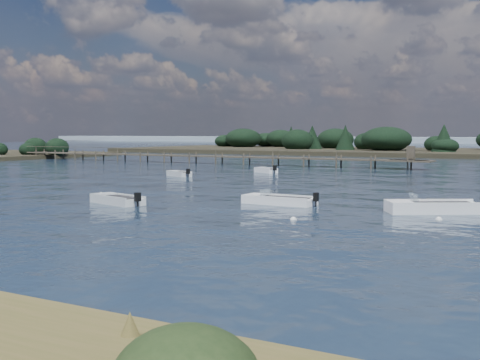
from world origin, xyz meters
The scene contains 11 objects.
ground centered at (0.00, 60.00, 0.00)m, with size 400.00×400.00×0.00m, color #152232.
dinghy_mid_grey centered at (-3.17, 5.78, 0.14)m, with size 4.22×2.47×1.05m.
dinghy_mid_white_b centered at (14.07, 10.91, 0.17)m, with size 5.12×4.06×1.31m.
tender_far_grey centered at (-12.99, 26.17, 0.15)m, with size 3.24×2.25×1.04m.
dinghy_mid_white_a centered at (5.32, 10.29, 0.14)m, with size 4.64×1.72×1.08m.
tender_far_white centered at (-7.97, 34.87, 0.15)m, with size 3.13×2.32×1.09m.
buoy_b centered at (8.72, 4.80, 0.00)m, with size 0.32×0.32×0.32m, color white.
buoy_c centered at (-7.76, 9.43, 0.00)m, with size 0.32×0.32×0.32m, color white.
buoy_d centered at (14.87, 8.25, 0.00)m, with size 0.32×0.32×0.32m, color white.
jetty centered at (-21.74, 47.99, 0.98)m, with size 64.50×3.20×3.40m.
distant_haze centered at (-90.00, 230.00, 0.00)m, with size 280.00×20.00×2.40m, color #8699A6.
Camera 1 is at (20.56, -21.61, 4.22)m, focal length 45.00 mm.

